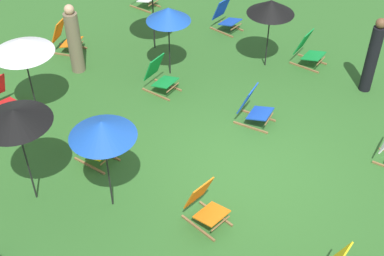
{
  "coord_description": "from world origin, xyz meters",
  "views": [
    {
      "loc": [
        -6.57,
        -2.74,
        6.93
      ],
      "look_at": [
        0.0,
        1.2,
        0.5
      ],
      "focal_mm": 49.23,
      "sensor_mm": 36.0,
      "label": 1
    }
  ],
  "objects_px": {
    "deckchair_2": "(93,144)",
    "deckchair_13": "(205,205)",
    "deckchair_10": "(226,17)",
    "deckchair_11": "(65,38)",
    "umbrella_5": "(14,116)",
    "deckchair_0": "(308,50)",
    "deckchair_3": "(159,76)",
    "deckchair_7": "(253,107)",
    "umbrella_1": "(271,7)",
    "person_1": "(372,57)",
    "umbrella_3": "(22,46)",
    "umbrella_2": "(102,129)",
    "umbrella_0": "(168,14)",
    "person_0": "(74,41)"
  },
  "relations": [
    {
      "from": "umbrella_3",
      "to": "person_0",
      "type": "distance_m",
      "value": 1.96
    },
    {
      "from": "deckchair_0",
      "to": "umbrella_2",
      "type": "relative_size",
      "value": 0.45
    },
    {
      "from": "deckchair_2",
      "to": "deckchair_7",
      "type": "relative_size",
      "value": 1.0
    },
    {
      "from": "deckchair_7",
      "to": "deckchair_2",
      "type": "bearing_deg",
      "value": 137.85
    },
    {
      "from": "deckchair_2",
      "to": "deckchair_7",
      "type": "xyz_separation_m",
      "value": [
        2.57,
        -2.08,
        0.0
      ]
    },
    {
      "from": "deckchair_7",
      "to": "umbrella_2",
      "type": "bearing_deg",
      "value": 158.65
    },
    {
      "from": "deckchair_13",
      "to": "deckchair_7",
      "type": "bearing_deg",
      "value": 22.93
    },
    {
      "from": "deckchair_2",
      "to": "person_0",
      "type": "bearing_deg",
      "value": 49.2
    },
    {
      "from": "deckchair_13",
      "to": "umbrella_0",
      "type": "distance_m",
      "value": 4.63
    },
    {
      "from": "umbrella_3",
      "to": "person_0",
      "type": "height_order",
      "value": "umbrella_3"
    },
    {
      "from": "umbrella_5",
      "to": "person_0",
      "type": "xyz_separation_m",
      "value": [
        3.5,
        2.0,
        -1.04
      ]
    },
    {
      "from": "deckchair_3",
      "to": "umbrella_3",
      "type": "bearing_deg",
      "value": 143.73
    },
    {
      "from": "deckchair_7",
      "to": "umbrella_3",
      "type": "distance_m",
      "value": 4.7
    },
    {
      "from": "umbrella_0",
      "to": "umbrella_3",
      "type": "xyz_separation_m",
      "value": [
        -2.72,
        1.58,
        0.13
      ]
    },
    {
      "from": "deckchair_13",
      "to": "umbrella_3",
      "type": "height_order",
      "value": "umbrella_3"
    },
    {
      "from": "deckchair_3",
      "to": "deckchair_7",
      "type": "height_order",
      "value": "same"
    },
    {
      "from": "umbrella_2",
      "to": "umbrella_5",
      "type": "relative_size",
      "value": 0.95
    },
    {
      "from": "deckchair_2",
      "to": "deckchair_13",
      "type": "xyz_separation_m",
      "value": [
        -0.23,
        -2.55,
        0.0
      ]
    },
    {
      "from": "deckchair_3",
      "to": "umbrella_2",
      "type": "distance_m",
      "value": 3.72
    },
    {
      "from": "person_0",
      "to": "umbrella_0",
      "type": "bearing_deg",
      "value": -35.55
    },
    {
      "from": "deckchair_11",
      "to": "person_1",
      "type": "bearing_deg",
      "value": -87.61
    },
    {
      "from": "deckchair_0",
      "to": "deckchair_7",
      "type": "relative_size",
      "value": 1.0
    },
    {
      "from": "deckchair_0",
      "to": "deckchair_3",
      "type": "xyz_separation_m",
      "value": [
        -2.7,
        2.41,
        0.0
      ]
    },
    {
      "from": "deckchair_10",
      "to": "deckchair_11",
      "type": "xyz_separation_m",
      "value": [
        -2.96,
        2.86,
        0.0
      ]
    },
    {
      "from": "deckchair_0",
      "to": "deckchair_7",
      "type": "xyz_separation_m",
      "value": [
        -2.66,
        0.14,
        0.0
      ]
    },
    {
      "from": "deckchair_11",
      "to": "person_1",
      "type": "relative_size",
      "value": 0.49
    },
    {
      "from": "deckchair_11",
      "to": "umbrella_5",
      "type": "height_order",
      "value": "umbrella_5"
    },
    {
      "from": "deckchair_2",
      "to": "deckchair_3",
      "type": "relative_size",
      "value": 1.0
    },
    {
      "from": "deckchair_10",
      "to": "umbrella_3",
      "type": "relative_size",
      "value": 0.46
    },
    {
      "from": "deckchair_7",
      "to": "umbrella_5",
      "type": "distance_m",
      "value": 4.76
    },
    {
      "from": "deckchair_13",
      "to": "umbrella_1",
      "type": "xyz_separation_m",
      "value": [
        4.88,
        1.14,
        1.15
      ]
    },
    {
      "from": "umbrella_1",
      "to": "person_0",
      "type": "bearing_deg",
      "value": 123.69
    },
    {
      "from": "deckchair_7",
      "to": "deckchair_11",
      "type": "xyz_separation_m",
      "value": [
        0.14,
        5.16,
        0.0
      ]
    },
    {
      "from": "umbrella_1",
      "to": "person_1",
      "type": "distance_m",
      "value": 2.43
    },
    {
      "from": "umbrella_0",
      "to": "person_0",
      "type": "distance_m",
      "value": 2.28
    },
    {
      "from": "umbrella_5",
      "to": "deckchair_10",
      "type": "bearing_deg",
      "value": -0.35
    },
    {
      "from": "person_1",
      "to": "umbrella_3",
      "type": "bearing_deg",
      "value": -166.09
    },
    {
      "from": "deckchair_2",
      "to": "person_1",
      "type": "xyz_separation_m",
      "value": [
        4.9,
        -3.74,
        0.49
      ]
    },
    {
      "from": "umbrella_1",
      "to": "person_1",
      "type": "height_order",
      "value": "person_1"
    },
    {
      "from": "deckchair_7",
      "to": "person_1",
      "type": "bearing_deg",
      "value": -38.41
    },
    {
      "from": "deckchair_3",
      "to": "deckchair_7",
      "type": "xyz_separation_m",
      "value": [
        0.05,
        -2.27,
        0.0
      ]
    },
    {
      "from": "deckchair_11",
      "to": "deckchair_13",
      "type": "distance_m",
      "value": 6.35
    },
    {
      "from": "umbrella_3",
      "to": "deckchair_0",
      "type": "bearing_deg",
      "value": -41.11
    },
    {
      "from": "person_1",
      "to": "deckchair_13",
      "type": "bearing_deg",
      "value": -127.2
    },
    {
      "from": "umbrella_1",
      "to": "deckchair_2",
      "type": "bearing_deg",
      "value": 163.13
    },
    {
      "from": "deckchair_3",
      "to": "deckchair_10",
      "type": "bearing_deg",
      "value": 4.7
    },
    {
      "from": "umbrella_2",
      "to": "deckchair_13",
      "type": "bearing_deg",
      "value": -71.73
    },
    {
      "from": "deckchair_3",
      "to": "deckchair_10",
      "type": "distance_m",
      "value": 3.15
    },
    {
      "from": "deckchair_2",
      "to": "umbrella_0",
      "type": "height_order",
      "value": "umbrella_0"
    },
    {
      "from": "deckchair_3",
      "to": "deckchair_11",
      "type": "relative_size",
      "value": 0.97
    }
  ]
}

